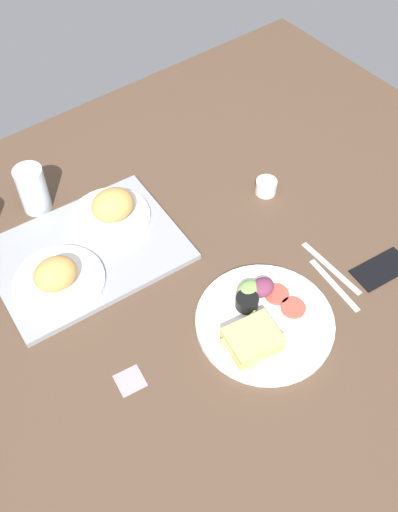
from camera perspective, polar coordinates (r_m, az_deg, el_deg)
name	(u,v)px	position (r cm, az deg, el deg)	size (l,w,h in cm)	color
ground_plane	(200,282)	(136.51, 0.10, -2.62)	(190.00, 150.00, 3.00)	#4C3828
serving_tray	(87,252)	(141.78, -11.12, 0.39)	(45.00, 33.00, 1.60)	gray
bread_plate_near	(57,278)	(133.97, -13.96, -2.15)	(21.10, 21.10, 8.25)	white
bread_plate_far	(112,210)	(144.32, -8.72, 4.54)	(20.16, 20.16, 8.85)	white
plate_with_salad	(262,320)	(127.66, 6.28, -6.39)	(30.93, 30.93, 5.40)	white
drinking_glass	(33,189)	(151.43, -16.27, 6.42)	(7.36, 7.36, 12.97)	silver
espresso_cup	(266,187)	(153.50, 6.72, 6.89)	(5.60, 5.60, 4.00)	silver
fork	(334,285)	(137.62, 13.35, -2.81)	(17.00, 1.40, 0.50)	#B7B7BC
knife	(331,268)	(140.49, 13.05, -1.15)	(19.00, 1.40, 0.50)	#B7B7BC
cell_phone	(382,269)	(143.35, 17.79, -1.22)	(14.40, 7.20, 0.80)	black
sticky_note	(130,381)	(122.46, -6.90, -12.26)	(5.60, 5.60, 0.12)	pink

